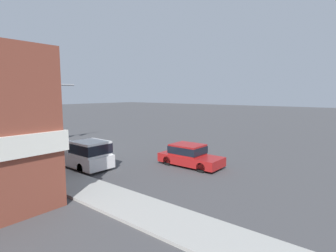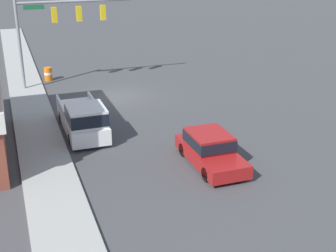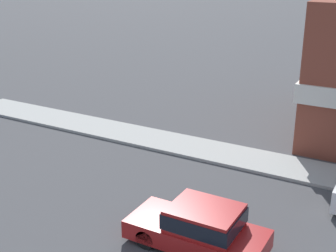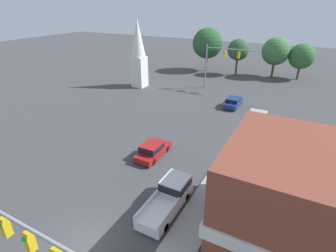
{
  "view_description": "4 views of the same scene",
  "coord_description": "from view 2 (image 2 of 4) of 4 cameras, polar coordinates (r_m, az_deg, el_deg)",
  "views": [
    {
      "loc": [
        13.43,
        21.87,
        5.09
      ],
      "look_at": [
        0.12,
        11.1,
        2.99
      ],
      "focal_mm": 28.0,
      "sensor_mm": 36.0,
      "label": 1
    },
    {
      "loc": [
        7.0,
        29.87,
        9.85
      ],
      "look_at": [
        0.61,
        12.09,
        2.43
      ],
      "focal_mm": 50.0,
      "sensor_mm": 36.0,
      "label": 2
    },
    {
      "loc": [
        -13.53,
        6.17,
        9.01
      ],
      "look_at": [
        0.48,
        13.97,
        3.13
      ],
      "focal_mm": 50.0,
      "sensor_mm": 36.0,
      "label": 3
    },
    {
      "loc": [
        10.74,
        -8.19,
        14.65
      ],
      "look_at": [
        -0.82,
        13.4,
        2.94
      ],
      "focal_mm": 28.0,
      "sensor_mm": 36.0,
      "label": 4
    }
  ],
  "objects": [
    {
      "name": "ground_plane",
      "position": [
        32.22,
        -6.27,
        3.53
      ],
      "size": [
        200.0,
        200.0,
        0.0
      ],
      "primitive_type": "plane",
      "color": "#424244"
    },
    {
      "name": "sidewalk_curb",
      "position": [
        31.46,
        -16.41,
        2.45
      ],
      "size": [
        2.4,
        60.0,
        0.14
      ],
      "color": "#9E9E99",
      "rests_on": "ground"
    },
    {
      "name": "near_signal_assembly",
      "position": [
        34.35,
        -13.11,
        12.52
      ],
      "size": [
        8.18,
        0.49,
        6.54
      ],
      "color": "gray",
      "rests_on": "ground"
    },
    {
      "name": "car_lead",
      "position": [
        22.17,
        5.15,
        -2.74
      ],
      "size": [
        1.94,
        4.55,
        1.54
      ],
      "color": "black",
      "rests_on": "ground"
    },
    {
      "name": "pickup_truck_parked",
      "position": [
        25.75,
        -10.26,
        0.89
      ],
      "size": [
        2.01,
        5.77,
        1.95
      ],
      "color": "black",
      "rests_on": "ground"
    },
    {
      "name": "construction_barrel",
      "position": [
        37.01,
        -14.4,
        6.17
      ],
      "size": [
        0.61,
        0.61,
        1.01
      ],
      "color": "orange",
      "rests_on": "ground"
    }
  ]
}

